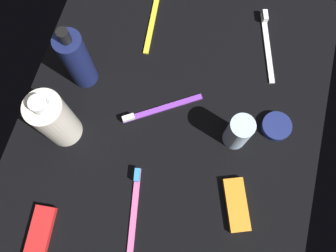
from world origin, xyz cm
name	(u,v)px	position (x,y,z in cm)	size (l,w,h in cm)	color
ground_plane	(168,131)	(0.00, 0.00, -0.60)	(84.00, 64.00, 1.20)	black
lotion_bottle	(77,60)	(7.19, 21.04, 8.01)	(5.54, 5.54, 18.31)	#161E4C
bodywash_bottle	(55,120)	(-5.81, 21.01, 7.68)	(7.11, 7.11, 17.06)	silver
deodorant_stick	(238,132)	(1.89, -13.96, 4.83)	(4.90, 4.90, 9.65)	silver
toothbrush_white	(267,42)	(26.12, -16.52, 0.61)	(17.56, 6.42, 2.10)	white
toothbrush_purple	(158,109)	(3.76, 3.33, 0.61)	(10.90, 15.70, 2.10)	purple
toothbrush_pink	(134,208)	(-17.38, 2.21, 0.61)	(17.90, 4.59, 2.10)	#E55999
toothbrush_yellow	(153,15)	(26.21, 10.68, 0.61)	(18.03, 2.99, 2.10)	yellow
snack_bar_orange	(236,205)	(-11.53, -17.21, 0.75)	(10.40, 4.00, 1.50)	orange
snack_bar_red	(40,233)	(-26.87, 18.45, 0.75)	(10.40, 4.00, 1.50)	red
cream_tin_left	(276,126)	(6.58, -22.01, 0.78)	(6.30, 6.30, 1.57)	navy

